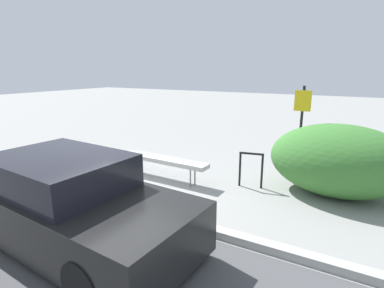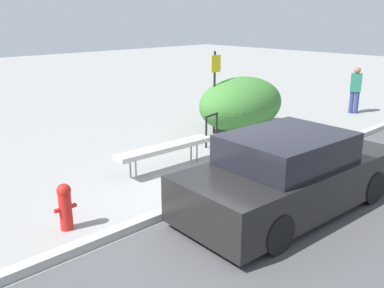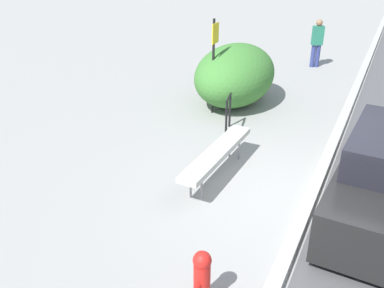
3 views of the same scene
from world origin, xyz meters
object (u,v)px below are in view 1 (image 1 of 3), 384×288
at_px(bench, 164,160).
at_px(sign_post, 301,127).
at_px(bike_rack, 251,166).
at_px(fire_hydrant, 52,157).
at_px(parked_car_near, 68,203).

xyz_separation_m(bench, sign_post, (2.91, 1.32, 0.89)).
height_order(bike_rack, fire_hydrant, bike_rack).
bearing_deg(bench, parked_car_near, -82.87).
bearing_deg(sign_post, bench, -155.62).
relative_size(sign_post, parked_car_near, 0.53).
bearing_deg(sign_post, parked_car_near, -121.54).
relative_size(bench, fire_hydrant, 3.14).
height_order(bench, sign_post, sign_post).
height_order(sign_post, fire_hydrant, sign_post).
bearing_deg(bike_rack, fire_hydrant, -162.21).
distance_m(fire_hydrant, parked_car_near, 3.72).
distance_m(bench, parked_car_near, 2.99).
xyz_separation_m(bench, parked_car_near, (0.28, -2.97, 0.14)).
bearing_deg(bench, sign_post, 26.19).
xyz_separation_m(bike_rack, parked_car_near, (-1.75, -3.55, 0.13)).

